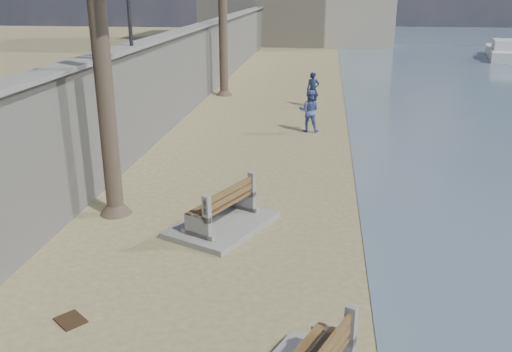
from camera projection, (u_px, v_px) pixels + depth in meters
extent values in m
cube|color=gray|center=(191.00, 69.00, 25.19)|extent=(0.45, 70.00, 3.50)
cube|color=gray|center=(190.00, 29.00, 24.59)|extent=(0.80, 70.00, 0.12)
cube|color=gray|center=(222.00, 225.00, 12.79)|extent=(2.60, 2.99, 0.14)
cylinder|color=brown|center=(101.00, 49.00, 12.26)|extent=(0.42, 0.42, 8.08)
cylinder|color=brown|center=(223.00, 11.00, 26.88)|extent=(0.44, 0.44, 8.46)
imported|color=#151E3B|center=(313.00, 87.00, 25.31)|extent=(0.70, 0.50, 1.84)
imported|color=#4C599E|center=(309.00, 109.00, 20.94)|extent=(0.90, 0.71, 1.82)
cube|color=#382616|center=(71.00, 320.00, 9.23)|extent=(0.64, 0.63, 0.03)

